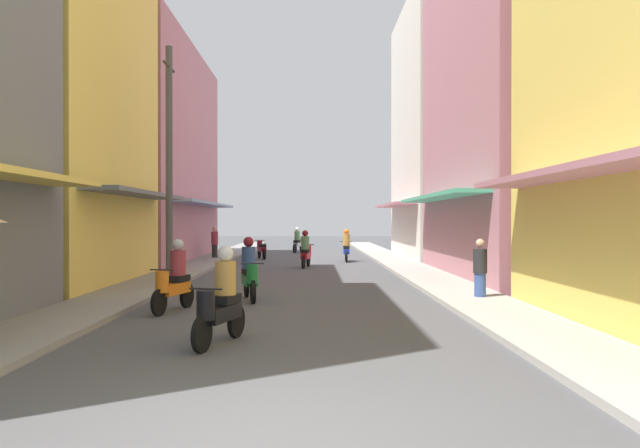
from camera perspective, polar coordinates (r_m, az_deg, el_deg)
The scene contains 17 objects.
ground_plane at distance 24.53m, azimuth -1.80°, elevation -4.30°, with size 101.97×101.97×0.00m, color #4C4C4F.
sidewalk_left at distance 25.00m, azimuth -11.99°, elevation -4.09°, with size 1.82×54.35×0.12m, color gray.
sidewalk_right at distance 24.84m, azimuth 8.45°, elevation -4.11°, with size 1.82×54.35×0.12m, color #ADA89E.
building_left_mid at distance 21.06m, azimuth -25.98°, elevation 12.48°, with size 7.05×8.30×12.87m.
building_left_far at distance 31.53m, azimuth -16.98°, elevation 6.30°, with size 7.05×13.82×10.54m.
building_right_mid at distance 23.20m, azimuth 19.71°, elevation 14.12°, with size 7.05×10.88×15.05m.
building_right_far at distance 33.50m, azimuth 12.98°, elevation 8.41°, with size 7.05×10.03×13.39m.
motorbike_silver at distance 37.35m, azimuth -2.07°, elevation -1.62°, with size 0.74×1.75×1.58m.
motorbike_red at distance 25.50m, azimuth -1.34°, elevation -2.54°, with size 0.58×1.80×1.58m.
motorbike_maroon at distance 31.38m, azimuth -5.52°, elevation -2.37°, with size 0.70×1.76×0.96m.
motorbike_orange at distance 13.67m, azimuth -13.53°, elevation -5.07°, with size 0.68×1.77×1.58m.
motorbike_green at distance 15.24m, azimuth -6.65°, elevation -4.50°, with size 0.65×1.78×1.58m.
motorbike_blue at distance 29.20m, azimuth 2.48°, elevation -2.17°, with size 0.55×1.81×1.58m.
motorbike_black at distance 9.93m, azimuth -9.29°, elevation -7.11°, with size 0.72×1.75×1.58m.
pedestrian_foreground at distance 30.97m, azimuth -9.87°, elevation -1.78°, with size 0.34×0.34×1.68m.
pedestrian_crossing at distance 15.42m, azimuth 14.80°, elevation -4.23°, with size 0.34×0.34×1.54m.
utility_pole at distance 18.45m, azimuth -13.98°, elevation 5.44°, with size 0.20×1.20×7.10m.
Camera 1 is at (0.46, -5.27, 1.99)m, focal length 34.08 mm.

